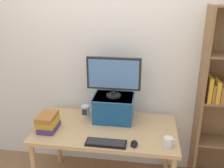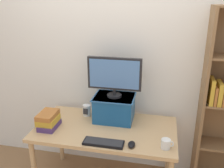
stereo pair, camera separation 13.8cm
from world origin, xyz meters
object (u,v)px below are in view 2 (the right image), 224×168
object	(u,v)px
desk	(106,134)
book_stack	(48,120)
keyboard	(104,143)
coffee_mug	(166,144)
riser_box	(114,107)
computer_monitor	(114,75)
desk_speaker	(87,110)
computer_mouse	(132,144)

from	to	relation	value
desk	book_stack	size ratio (longest dim) A/B	5.73
keyboard	book_stack	size ratio (longest dim) A/B	1.50
desk	coffee_mug	world-z (taller)	coffee_mug
riser_box	computer_monitor	distance (m)	0.36
riser_box	desk	bearing A→B (deg)	-104.42
desk_speaker	computer_monitor	bearing A→B (deg)	-5.10
book_stack	coffee_mug	bearing A→B (deg)	-6.10
computer_monitor	coffee_mug	world-z (taller)	computer_monitor
keyboard	desk_speaker	distance (m)	0.60
computer_mouse	desk_speaker	bearing A→B (deg)	139.20
coffee_mug	desk_speaker	distance (m)	0.97
riser_box	desk_speaker	size ratio (longest dim) A/B	3.51
computer_mouse	coffee_mug	bearing A→B (deg)	6.19
riser_box	computer_mouse	world-z (taller)	riser_box
desk_speaker	book_stack	bearing A→B (deg)	-131.47
computer_monitor	book_stack	xyz separation A→B (m)	(-0.61, -0.30, -0.42)
desk	computer_mouse	bearing A→B (deg)	-42.02
desk	riser_box	world-z (taller)	riser_box
keyboard	computer_mouse	bearing A→B (deg)	3.97
keyboard	book_stack	bearing A→B (deg)	164.16
keyboard	book_stack	world-z (taller)	book_stack
desk	riser_box	distance (m)	0.29
desk	desk_speaker	distance (m)	0.37
riser_box	coffee_mug	xyz separation A→B (m)	(0.55, -0.43, -0.09)
coffee_mug	keyboard	bearing A→B (deg)	-174.83
computer_monitor	computer_mouse	bearing A→B (deg)	-61.44
desk	desk_speaker	bearing A→B (deg)	140.64
computer_mouse	computer_monitor	bearing A→B (deg)	118.56
riser_box	coffee_mug	world-z (taller)	riser_box
book_stack	desk	bearing A→B (deg)	11.55
desk	book_stack	world-z (taller)	book_stack
desk	computer_mouse	world-z (taller)	computer_mouse
computer_mouse	book_stack	distance (m)	0.87
riser_box	desk_speaker	xyz separation A→B (m)	(-0.31, 0.03, -0.08)
computer_monitor	book_stack	bearing A→B (deg)	-153.45
desk	coffee_mug	size ratio (longest dim) A/B	12.60
riser_box	computer_mouse	xyz separation A→B (m)	(0.25, -0.46, -0.12)
coffee_mug	desk_speaker	xyz separation A→B (m)	(-0.86, 0.46, 0.02)
riser_box	coffee_mug	distance (m)	0.70
keyboard	riser_box	bearing A→B (deg)	90.08
computer_monitor	book_stack	size ratio (longest dim) A/B	2.25
coffee_mug	desk_speaker	world-z (taller)	desk_speaker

